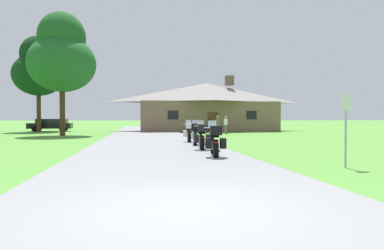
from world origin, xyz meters
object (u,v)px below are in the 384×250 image
object	(u,v)px
bystander_white_shirt_near_lodge	(226,124)
parked_black_suv_far_left	(51,124)
motorcycle_red_second_in_row	(202,137)
tree_left_near	(62,56)
motorcycle_silver_farthest_in_row	(189,132)
bystander_olive_shirt_beside_signpost	(218,124)
motorcycle_blue_third_in_row	(195,134)
motorcycle_white_nearest_to_camera	(215,141)
metal_signpost_roadside	(346,121)
tree_left_far	(38,69)

from	to	relation	value
bystander_white_shirt_near_lodge	parked_black_suv_far_left	size ratio (longest dim) A/B	0.36
bystander_white_shirt_near_lodge	parked_black_suv_far_left	distance (m)	20.12
motorcycle_red_second_in_row	tree_left_near	size ratio (longest dim) A/B	0.20
motorcycle_silver_farthest_in_row	bystander_olive_shirt_beside_signpost	size ratio (longest dim) A/B	1.24
motorcycle_red_second_in_row	bystander_white_shirt_near_lodge	bearing A→B (deg)	79.32
motorcycle_blue_third_in_row	tree_left_near	bearing A→B (deg)	136.42
motorcycle_silver_farthest_in_row	bystander_olive_shirt_beside_signpost	world-z (taller)	bystander_olive_shirt_beside_signpost
motorcycle_white_nearest_to_camera	tree_left_near	world-z (taller)	tree_left_near
motorcycle_blue_third_in_row	tree_left_near	distance (m)	16.28
metal_signpost_roadside	bystander_white_shirt_near_lodge	bearing A→B (deg)	84.43
bystander_white_shirt_near_lodge	bystander_olive_shirt_beside_signpost	world-z (taller)	same
bystander_white_shirt_near_lodge	tree_left_near	bearing A→B (deg)	-43.38
bystander_olive_shirt_beside_signpost	metal_signpost_roadside	xyz separation A→B (m)	(-0.87, -19.98, 0.40)
bystander_olive_shirt_beside_signpost	metal_signpost_roadside	size ratio (longest dim) A/B	0.79
motorcycle_red_second_in_row	metal_signpost_roadside	world-z (taller)	metal_signpost_roadside
motorcycle_white_nearest_to_camera	motorcycle_red_second_in_row	world-z (taller)	same
parked_black_suv_far_left	motorcycle_red_second_in_row	bearing A→B (deg)	-154.27
tree_left_near	motorcycle_red_second_in_row	bearing A→B (deg)	-58.14
motorcycle_white_nearest_to_camera	tree_left_far	size ratio (longest dim) A/B	0.20
motorcycle_white_nearest_to_camera	tree_left_far	world-z (taller)	tree_left_far
motorcycle_red_second_in_row	bystander_olive_shirt_beside_signpost	size ratio (longest dim) A/B	1.23
metal_signpost_roadside	motorcycle_blue_third_in_row	bearing A→B (deg)	108.70
motorcycle_red_second_in_row	parked_black_suv_far_left	distance (m)	28.25
motorcycle_red_second_in_row	parked_black_suv_far_left	xyz separation A→B (m)	(-12.61, 25.28, 0.17)
bystander_white_shirt_near_lodge	parked_black_suv_far_left	world-z (taller)	bystander_white_shirt_near_lodge
bystander_white_shirt_near_lodge	motorcycle_blue_third_in_row	bearing A→B (deg)	20.07
bystander_white_shirt_near_lodge	metal_signpost_roadside	distance (m)	22.24
metal_signpost_roadside	tree_left_far	xyz separation A→B (m)	(-16.52, 29.62, 5.41)
motorcycle_white_nearest_to_camera	metal_signpost_roadside	world-z (taller)	metal_signpost_roadside
bystander_olive_shirt_beside_signpost	parked_black_suv_far_left	distance (m)	20.12
parked_black_suv_far_left	motorcycle_silver_farthest_in_row	bearing A→B (deg)	-148.48
motorcycle_red_second_in_row	bystander_white_shirt_near_lodge	world-z (taller)	bystander_white_shirt_near_lodge
parked_black_suv_far_left	motorcycle_white_nearest_to_camera	bearing A→B (deg)	-156.83
motorcycle_silver_farthest_in_row	bystander_white_shirt_near_lodge	xyz separation A→B (m)	(5.11, 10.98, 0.34)
motorcycle_blue_third_in_row	metal_signpost_roadside	size ratio (longest dim) A/B	0.97
bystander_olive_shirt_beside_signpost	motorcycle_white_nearest_to_camera	bearing A→B (deg)	-29.00
bystander_white_shirt_near_lodge	motorcycle_silver_farthest_in_row	bearing A→B (deg)	16.15
motorcycle_red_second_in_row	bystander_olive_shirt_beside_signpost	xyz separation A→B (m)	(3.99, 13.91, 0.34)
bystander_olive_shirt_beside_signpost	tree_left_near	bearing A→B (deg)	-108.74
metal_signpost_roadside	parked_black_suv_far_left	world-z (taller)	metal_signpost_roadside
metal_signpost_roadside	motorcycle_white_nearest_to_camera	bearing A→B (deg)	135.45
bystander_olive_shirt_beside_signpost	parked_black_suv_far_left	world-z (taller)	bystander_olive_shirt_beside_signpost
motorcycle_white_nearest_to_camera	bystander_olive_shirt_beside_signpost	world-z (taller)	bystander_olive_shirt_beside_signpost
motorcycle_red_second_in_row	tree_left_near	distance (m)	18.28
motorcycle_white_nearest_to_camera	bystander_olive_shirt_beside_signpost	distance (m)	17.33
motorcycle_white_nearest_to_camera	motorcycle_silver_farthest_in_row	bearing A→B (deg)	95.68
bystander_white_shirt_near_lodge	motorcycle_white_nearest_to_camera	bearing A→B (deg)	25.38
tree_left_near	tree_left_far	bearing A→B (deg)	115.81
motorcycle_blue_third_in_row	motorcycle_silver_farthest_in_row	xyz separation A→B (m)	(0.02, 2.37, -0.01)
motorcycle_white_nearest_to_camera	tree_left_near	xyz separation A→B (m)	(-9.04, 17.60, 6.04)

